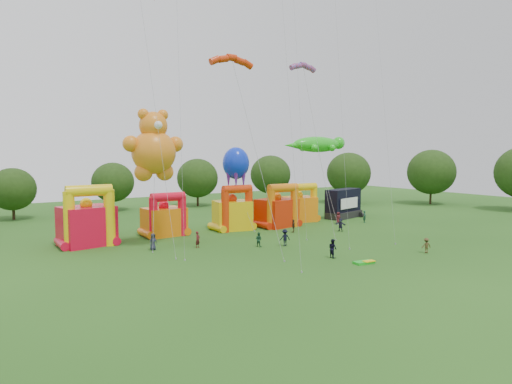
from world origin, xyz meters
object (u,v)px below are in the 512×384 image
teddy_bear_kite (154,159)px  gecko_kite (325,178)px  stage_trailer (343,204)px  spectator_4 (293,226)px  bouncy_castle_2 (233,213)px  octopus_kite (239,178)px  bouncy_castle_0 (87,223)px  spectator_0 (153,242)px

teddy_bear_kite → gecko_kite: teddy_bear_kite is taller
stage_trailer → spectator_4: (-15.53, -6.66, -1.44)m
bouncy_castle_2 → octopus_kite: (0.54, -0.67, 4.90)m
bouncy_castle_0 → teddy_bear_kite: 11.04m
stage_trailer → teddy_bear_kite: 36.18m
bouncy_castle_2 → teddy_bear_kite: bearing=-157.9°
bouncy_castle_0 → stage_trailer: bearing=1.0°
bouncy_castle_0 → octopus_kite: (20.21, -0.44, 4.62)m
octopus_kite → spectator_4: 10.05m
octopus_kite → spectator_4: (5.36, -5.54, -6.45)m
gecko_kite → octopus_kite: (-17.30, -1.70, 0.58)m
spectator_4 → spectator_0: bearing=-43.4°
spectator_4 → stage_trailer: bearing=158.3°
gecko_kite → spectator_0: 33.40m
gecko_kite → spectator_4: size_ratio=7.76×
bouncy_castle_0 → stage_trailer: (41.09, 0.69, -0.40)m
bouncy_castle_2 → gecko_kite: (17.83, 1.03, 4.32)m
bouncy_castle_2 → gecko_kite: gecko_kite is taller
bouncy_castle_0 → stage_trailer: 41.10m
bouncy_castle_2 → gecko_kite: 18.38m
bouncy_castle_2 → teddy_bear_kite: (-13.40, -5.44, 7.73)m
stage_trailer → teddy_bear_kite: (-34.82, -5.90, 7.84)m
teddy_bear_kite → spectator_0: (-0.73, -1.30, -9.23)m
bouncy_castle_0 → bouncy_castle_2: bouncy_castle_0 is taller
gecko_kite → bouncy_castle_0: bearing=-178.1°
bouncy_castle_2 → stage_trailer: bearing=1.2°
octopus_kite → spectator_0: (-14.67, -6.07, -6.40)m
spectator_4 → bouncy_castle_0: bearing=-58.1°
bouncy_castle_0 → spectator_0: size_ratio=3.84×
bouncy_castle_2 → spectator_0: (-14.13, -6.74, -1.50)m
spectator_0 → bouncy_castle_0: bearing=120.0°
spectator_4 → gecko_kite: bearing=166.3°
stage_trailer → teddy_bear_kite: bearing=-170.4°
stage_trailer → gecko_kite: gecko_kite is taller
teddy_bear_kite → spectator_4: (19.29, -0.77, -9.28)m
teddy_bear_kite → spectator_4: size_ratio=8.97×
teddy_bear_kite → gecko_kite: bearing=11.7°
bouncy_castle_0 → spectator_4: bouncy_castle_0 is taller
octopus_kite → bouncy_castle_2: bearing=128.9°
bouncy_castle_0 → gecko_kite: size_ratio=0.53×
bouncy_castle_0 → stage_trailer: bouncy_castle_0 is taller
teddy_bear_kite → octopus_kite: teddy_bear_kite is taller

